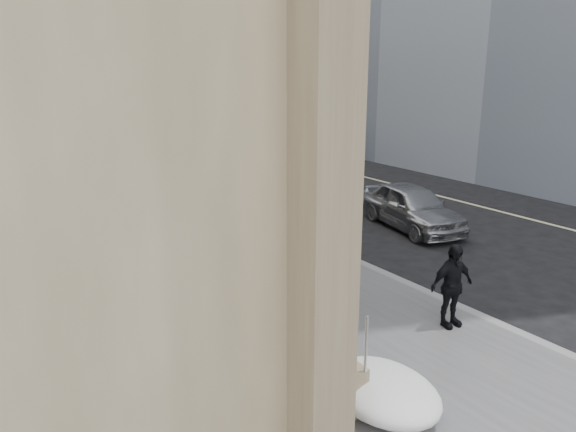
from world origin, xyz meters
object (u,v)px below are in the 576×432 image
(car_silver, at_px, (412,207))
(car_grey, at_px, (294,145))
(mounted_horse_left, at_px, (247,240))
(mounted_horse_right, at_px, (283,235))
(pedestrian, at_px, (452,285))

(car_silver, xyz_separation_m, car_grey, (4.59, 13.43, -0.06))
(mounted_horse_left, bearing_deg, mounted_horse_right, 150.73)
(mounted_horse_left, relative_size, car_silver, 0.63)
(car_grey, bearing_deg, mounted_horse_left, 66.80)
(car_silver, relative_size, car_grey, 0.93)
(mounted_horse_left, distance_m, car_silver, 7.04)
(mounted_horse_right, xyz_separation_m, pedestrian, (1.47, -3.90, -0.30))
(mounted_horse_left, height_order, car_silver, mounted_horse_left)
(mounted_horse_right, height_order, car_silver, mounted_horse_right)
(mounted_horse_left, height_order, car_grey, mounted_horse_left)
(mounted_horse_right, bearing_deg, car_grey, -132.49)
(pedestrian, height_order, car_grey, pedestrian)
(pedestrian, bearing_deg, car_grey, 71.24)
(mounted_horse_left, distance_m, mounted_horse_right, 0.89)
(mounted_horse_right, relative_size, pedestrian, 1.57)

